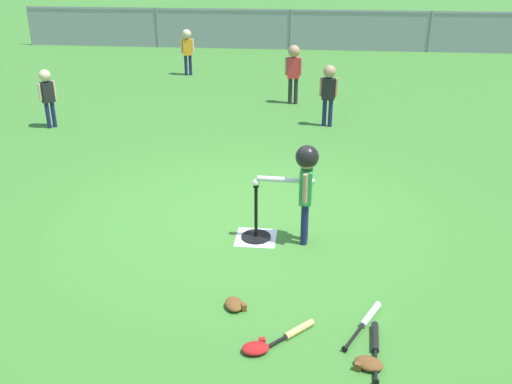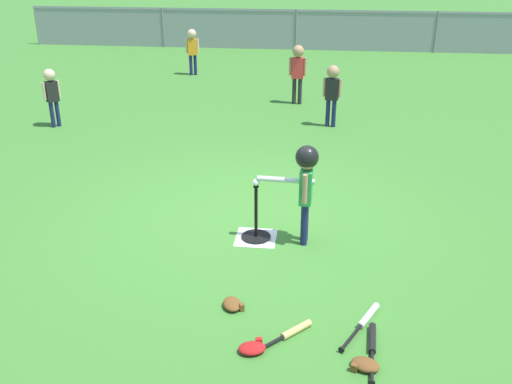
% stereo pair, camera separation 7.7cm
% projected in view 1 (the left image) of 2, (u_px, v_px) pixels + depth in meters
% --- Properties ---
extents(ground_plane, '(60.00, 60.00, 0.00)m').
position_uv_depth(ground_plane, '(244.00, 216.00, 6.71)').
color(ground_plane, '#3D7A2D').
extents(home_plate, '(0.44, 0.44, 0.01)m').
position_uv_depth(home_plate, '(256.00, 237.00, 6.22)').
color(home_plate, white).
rests_on(home_plate, ground_plane).
extents(batting_tee, '(0.32, 0.32, 0.62)m').
position_uv_depth(batting_tee, '(256.00, 230.00, 6.18)').
color(batting_tee, black).
rests_on(batting_tee, ground_plane).
extents(baseball_on_tee, '(0.07, 0.07, 0.07)m').
position_uv_depth(baseball_on_tee, '(256.00, 182.00, 5.95)').
color(baseball_on_tee, white).
rests_on(baseball_on_tee, batting_tee).
extents(batter_child, '(0.63, 0.31, 1.10)m').
position_uv_depth(batter_child, '(306.00, 175.00, 5.83)').
color(batter_child, '#191E4C').
rests_on(batter_child, ground_plane).
extents(fielder_near_left, '(0.34, 0.23, 1.15)m').
position_uv_depth(fielder_near_left, '(294.00, 66.00, 11.01)').
color(fielder_near_left, '#262626').
rests_on(fielder_near_left, ground_plane).
extents(fielder_deep_center, '(0.31, 0.21, 1.08)m').
position_uv_depth(fielder_deep_center, '(187.00, 46.00, 13.42)').
color(fielder_deep_center, '#191E4C').
rests_on(fielder_deep_center, ground_plane).
extents(fielder_deep_left, '(0.22, 0.23, 1.01)m').
position_uv_depth(fielder_deep_left, '(47.00, 91.00, 9.62)').
color(fielder_deep_left, '#191E4C').
rests_on(fielder_deep_left, ground_plane).
extents(fielder_deep_right, '(0.31, 0.21, 1.07)m').
position_uv_depth(fielder_deep_right, '(329.00, 87.00, 9.67)').
color(fielder_deep_right, '#191E4C').
rests_on(fielder_deep_right, ground_plane).
extents(spare_bat_silver, '(0.37, 0.67, 0.06)m').
position_uv_depth(spare_bat_silver, '(367.00, 319.00, 4.84)').
color(spare_bat_silver, silver).
rests_on(spare_bat_silver, ground_plane).
extents(spare_bat_wood, '(0.47, 0.48, 0.06)m').
position_uv_depth(spare_bat_wood, '(293.00, 332.00, 4.67)').
color(spare_bat_wood, '#DBB266').
rests_on(spare_bat_wood, ground_plane).
extents(spare_bat_black, '(0.11, 0.70, 0.06)m').
position_uv_depth(spare_bat_black, '(375.00, 343.00, 4.55)').
color(spare_bat_black, black).
rests_on(spare_bat_black, ground_plane).
extents(glove_by_plate, '(0.26, 0.22, 0.07)m').
position_uv_depth(glove_by_plate, '(256.00, 348.00, 4.49)').
color(glove_by_plate, '#B21919').
rests_on(glove_by_plate, ground_plane).
extents(glove_near_bats, '(0.26, 0.23, 0.07)m').
position_uv_depth(glove_near_bats, '(368.00, 364.00, 4.32)').
color(glove_near_bats, brown).
rests_on(glove_near_bats, ground_plane).
extents(glove_tossed_aside, '(0.23, 0.26, 0.07)m').
position_uv_depth(glove_tossed_aside, '(235.00, 304.00, 5.02)').
color(glove_tossed_aside, brown).
rests_on(glove_tossed_aside, ground_plane).
extents(outfield_fence, '(16.06, 0.06, 1.15)m').
position_uv_depth(outfield_fence, '(290.00, 28.00, 16.64)').
color(outfield_fence, slate).
rests_on(outfield_fence, ground_plane).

